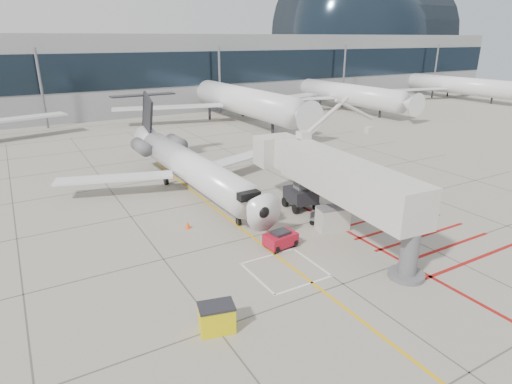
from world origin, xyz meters
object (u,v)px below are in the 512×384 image
jet_bridge (346,187)px  spill_bin (217,318)px  pushback_tug (281,239)px  regional_jet (199,156)px

jet_bridge → spill_bin: bearing=-152.8°
jet_bridge → pushback_tug: size_ratio=8.64×
regional_jet → jet_bridge: size_ratio=1.59×
regional_jet → spill_bin: size_ratio=17.68×
pushback_tug → spill_bin: 9.45m
regional_jet → jet_bridge: bearing=-65.8°
spill_bin → regional_jet: bearing=82.9°
pushback_tug → spill_bin: (-7.45, -5.82, 0.10)m
regional_jet → pushback_tug: 11.90m
regional_jet → spill_bin: regional_jet is taller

